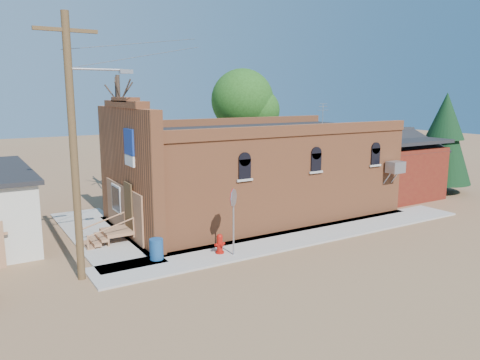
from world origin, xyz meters
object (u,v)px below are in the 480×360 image
brick_bar (252,172)px  utility_pole (75,143)px  fire_hydrant (220,244)px  trash_barrel (156,249)px  stop_sign (233,204)px

brick_bar → utility_pole: size_ratio=1.82×
brick_bar → fire_hydrant: (-4.51, -4.65, -1.87)m
utility_pole → trash_barrel: 5.15m
fire_hydrant → brick_bar: bearing=23.9°
utility_pole → fire_hydrant: (5.28, -0.36, -4.30)m
utility_pole → trash_barrel: size_ratio=11.05×
utility_pole → trash_barrel: utility_pole is taller
utility_pole → stop_sign: (5.66, -0.79, -2.63)m
brick_bar → trash_barrel: brick_bar is taller
utility_pole → stop_sign: size_ratio=3.35×
stop_sign → trash_barrel: bearing=139.4°
stop_sign → trash_barrel: stop_sign is taller
utility_pole → stop_sign: 6.29m
fire_hydrant → trash_barrel: size_ratio=0.98×
fire_hydrant → trash_barrel: trash_barrel is taller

